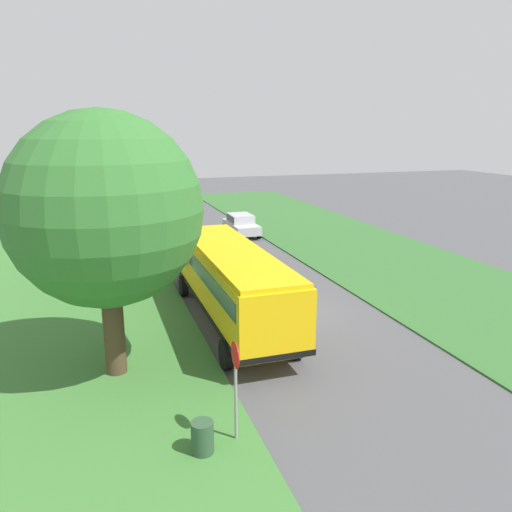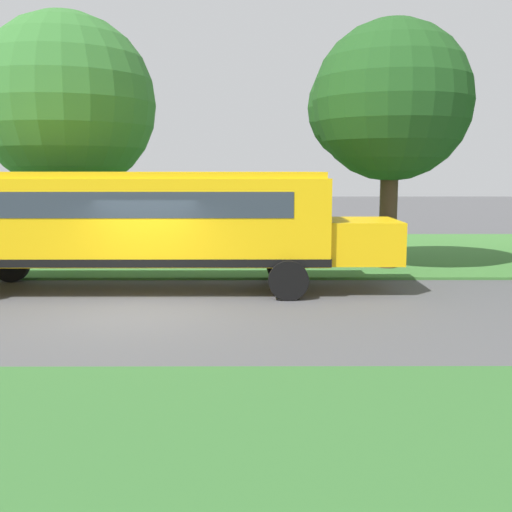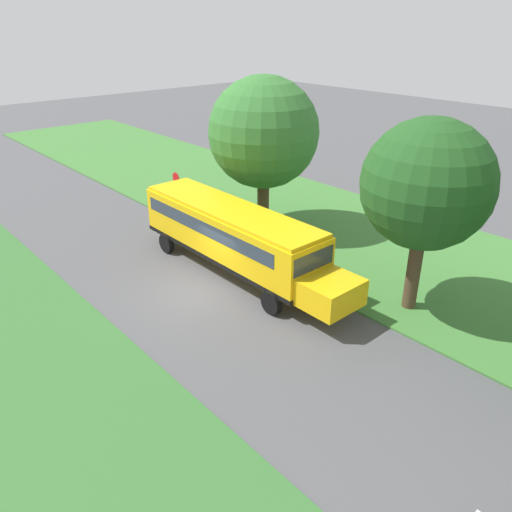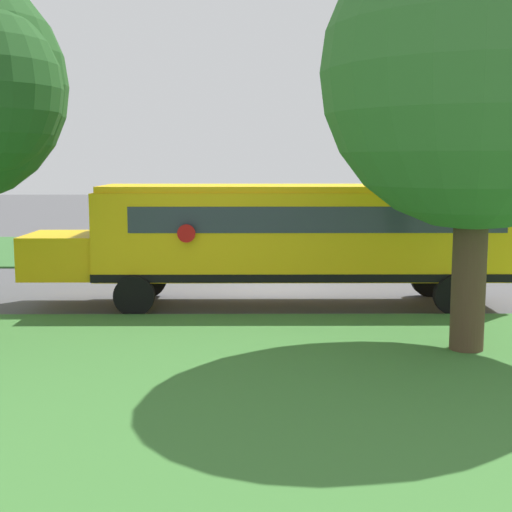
% 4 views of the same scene
% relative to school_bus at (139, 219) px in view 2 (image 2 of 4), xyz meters
% --- Properties ---
extents(ground_plane, '(120.00, 120.00, 0.00)m').
position_rel_school_bus_xyz_m(ground_plane, '(2.55, 0.40, -1.92)').
color(ground_plane, '#4C4C4F').
extents(grass_verge, '(12.00, 80.00, 0.08)m').
position_rel_school_bus_xyz_m(grass_verge, '(-7.45, 0.40, -1.88)').
color(grass_verge, '#3D7533').
rests_on(grass_verge, ground).
extents(school_bus, '(2.85, 12.42, 3.16)m').
position_rel_school_bus_xyz_m(school_bus, '(0.00, 0.00, 0.00)').
color(school_bus, yellow).
rests_on(school_bus, ground).
extents(oak_tree_beside_bus, '(5.94, 5.94, 8.39)m').
position_rel_school_bus_xyz_m(oak_tree_beside_bus, '(-4.82, -3.16, 3.57)').
color(oak_tree_beside_bus, '#4C3826').
rests_on(oak_tree_beside_bus, ground).
extents(oak_tree_roadside_mid, '(4.98, 5.07, 7.84)m').
position_rel_school_bus_xyz_m(oak_tree_roadside_mid, '(-3.53, 7.16, 3.36)').
color(oak_tree_roadside_mid, '#4C3826').
rests_on(oak_tree_roadside_mid, ground).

